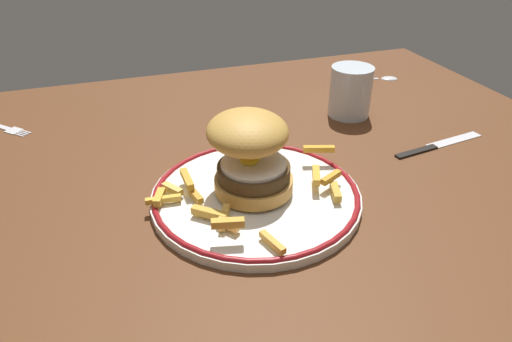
{
  "coord_description": "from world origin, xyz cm",
  "views": [
    {
      "loc": [
        -11.37,
        -52.55,
        35.57
      ],
      "look_at": [
        4.94,
        -4.34,
        4.6
      ],
      "focal_mm": 32.27,
      "sensor_mm": 36.0,
      "label": 1
    }
  ],
  "objects_px": {
    "dinner_plate": "(256,195)",
    "water_glass": "(350,94)",
    "spoon": "(383,77)",
    "fork": "(1,126)",
    "burger": "(250,152)",
    "knife": "(432,146)"
  },
  "relations": [
    {
      "from": "burger",
      "to": "fork",
      "type": "relative_size",
      "value": 1.09
    },
    {
      "from": "knife",
      "to": "spoon",
      "type": "bearing_deg",
      "value": 72.21
    },
    {
      "from": "water_glass",
      "to": "spoon",
      "type": "relative_size",
      "value": 0.69
    },
    {
      "from": "burger",
      "to": "water_glass",
      "type": "relative_size",
      "value": 1.36
    },
    {
      "from": "knife",
      "to": "spoon",
      "type": "distance_m",
      "value": 0.32
    },
    {
      "from": "water_glass",
      "to": "spoon",
      "type": "distance_m",
      "value": 0.22
    },
    {
      "from": "burger",
      "to": "spoon",
      "type": "height_order",
      "value": "burger"
    },
    {
      "from": "fork",
      "to": "dinner_plate",
      "type": "bearing_deg",
      "value": -45.17
    },
    {
      "from": "dinner_plate",
      "to": "knife",
      "type": "bearing_deg",
      "value": 9.12
    },
    {
      "from": "dinner_plate",
      "to": "spoon",
      "type": "distance_m",
      "value": 0.55
    },
    {
      "from": "dinner_plate",
      "to": "burger",
      "type": "bearing_deg",
      "value": 106.43
    },
    {
      "from": "dinner_plate",
      "to": "water_glass",
      "type": "distance_m",
      "value": 0.33
    },
    {
      "from": "dinner_plate",
      "to": "burger",
      "type": "height_order",
      "value": "burger"
    },
    {
      "from": "spoon",
      "to": "knife",
      "type": "bearing_deg",
      "value": -107.79
    },
    {
      "from": "fork",
      "to": "water_glass",
      "type": "bearing_deg",
      "value": -13.73
    },
    {
      "from": "spoon",
      "to": "burger",
      "type": "bearing_deg",
      "value": -140.89
    },
    {
      "from": "dinner_plate",
      "to": "spoon",
      "type": "height_order",
      "value": "dinner_plate"
    },
    {
      "from": "water_glass",
      "to": "fork",
      "type": "xyz_separation_m",
      "value": [
        -0.61,
        0.15,
        -0.04
      ]
    },
    {
      "from": "water_glass",
      "to": "fork",
      "type": "bearing_deg",
      "value": 166.27
    },
    {
      "from": "dinner_plate",
      "to": "water_glass",
      "type": "relative_size",
      "value": 3.07
    },
    {
      "from": "burger",
      "to": "spoon",
      "type": "xyz_separation_m",
      "value": [
        0.42,
        0.34,
        -0.06
      ]
    },
    {
      "from": "water_glass",
      "to": "fork",
      "type": "relative_size",
      "value": 0.81
    }
  ]
}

